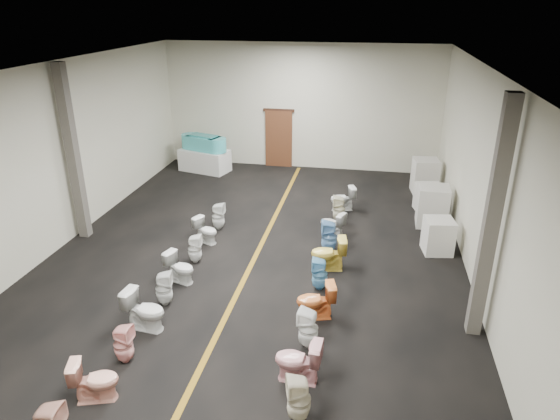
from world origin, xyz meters
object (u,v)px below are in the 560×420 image
Objects in this scene: toilet_left_3 at (123,344)px; toilet_right_6 at (320,274)px; toilet_right_4 at (308,329)px; toilet_right_11 at (343,199)px; appliance_crate_a at (438,236)px; toilet_left_4 at (145,310)px; toilet_right_7 at (328,254)px; bathtub at (204,142)px; appliance_crate_b at (432,206)px; toilet_right_2 at (299,399)px; toilet_right_3 at (298,361)px; display_table at (205,160)px; toilet_right_10 at (339,209)px; toilet_right_9 at (332,224)px; toilet_left_5 at (164,289)px; toilet_left_6 at (180,268)px; appliance_crate_d at (425,176)px; toilet_right_8 at (329,237)px; toilet_left_2 at (95,380)px; toilet_left_8 at (206,230)px; toilet_right_5 at (316,301)px; toilet_left_7 at (195,249)px; toilet_left_9 at (218,216)px; appliance_crate_c at (429,198)px.

toilet_left_3 is 4.26m from toilet_right_6.
toilet_right_4 reaches higher than toilet_right_11.
appliance_crate_a is 1.08× the size of toilet_left_4.
bathtub is at bearing -150.54° from toilet_right_7.
appliance_crate_b is 1.42× the size of toilet_right_2.
toilet_right_11 is at bearing -178.10° from toilet_right_3.
toilet_right_2 is (5.19, -11.15, -0.00)m from display_table.
toilet_right_9 is at bearing -12.24° from toilet_right_10.
toilet_left_5 reaches higher than toilet_left_6.
bathtub is 7.83m from appliance_crate_d.
toilet_right_3 is at bearing -131.34° from toilet_left_5.
bathtub is at bearing -131.81° from toilet_right_10.
toilet_left_5 is 4.28m from toilet_right_8.
toilet_left_2 is 5.75m from toilet_right_7.
toilet_right_2 is (3.21, -1.71, -0.01)m from toilet_left_4.
appliance_crate_d is at bearing -27.11° from toilet_left_8.
toilet_right_3 is at bearing 22.58° from toilet_right_9.
toilet_right_6 is at bearing -55.61° from display_table.
toilet_right_4 is (3.09, 1.89, 0.03)m from toilet_left_2.
toilet_right_5 reaches higher than toilet_left_2.
toilet_right_5 is 3.79m from toilet_right_9.
display_table is 7.81m from appliance_crate_d.
toilet_right_4 is at bearing -137.06° from toilet_left_7.
toilet_left_9 reaches higher than toilet_left_8.
appliance_crate_d is 7.60m from toilet_left_8.
appliance_crate_b is 6.63m from toilet_left_7.
appliance_crate_a is at bearing 54.76° from toilet_right_10.
display_table is at bearing 32.00° from toilet_left_6.
display_table is 11.49m from toilet_right_3.
toilet_right_11 is at bearing -41.40° from toilet_left_5.
appliance_crate_a is 3.38m from toilet_right_11.
appliance_crate_c is 1.08× the size of toilet_left_9.
toilet_left_7 is 4.67m from toilet_right_3.
toilet_left_9 is (-0.02, 5.57, 0.01)m from toilet_left_3.
appliance_crate_d is at bearing 171.01° from toilet_right_4.
appliance_crate_c is 10.58m from toilet_left_2.
appliance_crate_b is 1.51× the size of toilet_right_6.
toilet_right_4 is at bearing -10.67° from toilet_right_7.
toilet_right_4 is at bearing -16.33° from toilet_right_5.
toilet_right_4 is 1.05× the size of toilet_right_6.
toilet_right_4 is at bearing -20.46° from toilet_right_11.
toilet_right_8 is (3.11, 5.65, 0.06)m from toilet_left_2.
toilet_right_3 reaches higher than toilet_right_11.
toilet_right_7 is (3.25, -0.84, 0.08)m from toilet_left_8.
toilet_left_5 is 4.98m from toilet_right_9.
toilet_right_11 is at bearing -22.40° from toilet_left_3.
toilet_left_8 is 0.85× the size of toilet_right_3.
toilet_left_4 is 0.99× the size of toilet_right_7.
toilet_left_5 is 0.98× the size of toilet_right_5.
bathtub is 2.34× the size of toilet_right_5.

